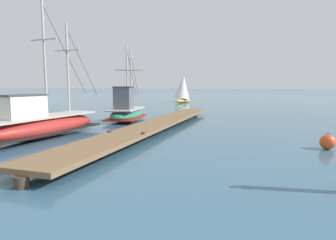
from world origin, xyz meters
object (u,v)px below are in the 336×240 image
Objects in this scene: fishing_boat_1 at (40,124)px; distant_sailboat at (183,89)px; fishing_boat_0 at (126,111)px; mooring_buoy at (328,142)px.

fishing_boat_1 is 29.21m from distant_sailboat.
fishing_boat_0 is 8.65× the size of mooring_buoy.
fishing_boat_0 reaches higher than mooring_buoy.
distant_sailboat is at bearing 94.91° from fishing_boat_0.
mooring_buoy is (11.49, -5.78, -0.40)m from fishing_boat_0.
mooring_buoy is (12.36, 1.50, -0.38)m from fishing_boat_1.
fishing_boat_0 reaches higher than distant_sailboat.
fishing_boat_1 is at bearing -88.01° from distant_sailboat.
fishing_boat_0 is at bearing 83.21° from fishing_boat_1.
mooring_buoy is 30.77m from distant_sailboat.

